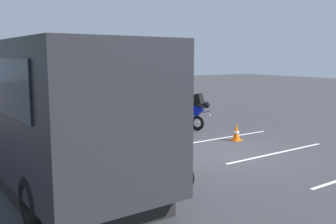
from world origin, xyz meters
TOP-DOWN VIEW (x-y plane):
  - ground_plane at (0.00, 0.00)m, footprint 80.00×80.00m
  - tour_bus at (1.03, 5.26)m, footprint 9.41×3.03m
  - spectator_far_left at (-0.43, 2.42)m, footprint 0.57×0.39m
  - spectator_left at (0.36, 2.66)m, footprint 0.57×0.38m
  - spectator_centre at (1.47, 2.33)m, footprint 0.57×0.32m
  - spectator_right at (2.19, 2.30)m, footprint 0.57×0.38m
  - spectator_far_right at (3.33, 2.45)m, footprint 0.57×0.32m
  - parked_motorcycle_silver at (-1.35, 3.06)m, footprint 2.03×0.72m
  - stunt_motorcycle at (3.51, -1.44)m, footprint 1.80×1.07m
  - traffic_cone at (1.06, -1.55)m, footprint 0.34×0.34m
  - bay_line_b at (-0.95, -1.41)m, footprint 0.28×4.33m
  - bay_line_c at (1.63, -1.41)m, footprint 0.29×4.49m

SIDE VIEW (x-z plane):
  - ground_plane at x=0.00m, z-range 0.00..0.00m
  - bay_line_c at x=1.63m, z-range 0.00..0.01m
  - bay_line_b at x=-0.95m, z-range 0.00..0.01m
  - traffic_cone at x=1.06m, z-range -0.01..0.62m
  - parked_motorcycle_silver at x=-1.35m, z-range -0.01..0.97m
  - spectator_centre at x=1.47m, z-range 0.15..1.81m
  - spectator_left at x=0.36m, z-range 0.15..1.82m
  - spectator_far_left at x=-0.43m, z-range 0.16..1.87m
  - stunt_motorcycle at x=3.51m, z-range 0.13..1.96m
  - spectator_far_right at x=3.33m, z-range 0.18..1.95m
  - spectator_right at x=2.19m, z-range 0.18..2.00m
  - tour_bus at x=1.03m, z-range 0.02..3.27m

